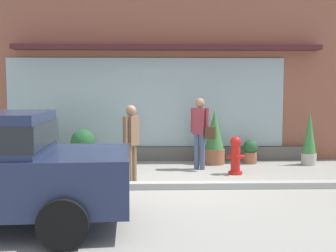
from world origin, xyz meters
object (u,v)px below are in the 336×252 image
object	(u,v)px
pedestrian_with_handbag	(201,128)
potted_plant_by_entrance	(40,144)
pedestrian_passerby	(131,139)
potted_plant_trailing_edge	(250,151)
potted_plant_window_center	(309,139)
fire_hydrant	(236,155)
potted_plant_corner_tall	(214,138)
potted_plant_low_front	(83,146)

from	to	relation	value
pedestrian_with_handbag	potted_plant_by_entrance	xyz separation A→B (m)	(-3.92, 0.74, -0.44)
pedestrian_passerby	potted_plant_trailing_edge	distance (m)	3.66
potted_plant_by_entrance	potted_plant_window_center	bearing A→B (deg)	-1.98
fire_hydrant	potted_plant_window_center	bearing A→B (deg)	28.23
pedestrian_with_handbag	potted_plant_by_entrance	bearing A→B (deg)	-157.05
pedestrian_with_handbag	pedestrian_passerby	world-z (taller)	pedestrian_with_handbag
potted_plant_window_center	potted_plant_trailing_edge	xyz separation A→B (m)	(-1.41, 0.24, -0.33)
potted_plant_corner_tall	pedestrian_passerby	bearing A→B (deg)	-132.27
potted_plant_low_front	fire_hydrant	bearing A→B (deg)	-17.12
fire_hydrant	pedestrian_passerby	bearing A→B (deg)	-158.91
pedestrian_passerby	potted_plant_window_center	bearing A→B (deg)	145.07
potted_plant_low_front	potted_plant_window_center	distance (m)	5.57
fire_hydrant	pedestrian_with_handbag	xyz separation A→B (m)	(-0.71, 0.59, 0.54)
potted_plant_window_center	fire_hydrant	bearing A→B (deg)	-151.77
fire_hydrant	potted_plant_window_center	world-z (taller)	potted_plant_window_center
fire_hydrant	pedestrian_passerby	size ratio (longest dim) A/B	0.54
potted_plant_trailing_edge	potted_plant_corner_tall	distance (m)	0.98
potted_plant_low_front	potted_plant_corner_tall	xyz separation A→B (m)	(3.24, 0.20, 0.15)
potted_plant_by_entrance	potted_plant_corner_tall	bearing A→B (deg)	-0.59
pedestrian_passerby	potted_plant_by_entrance	distance (m)	3.27
pedestrian_with_handbag	potted_plant_window_center	bearing A→B (deg)	44.12
pedestrian_with_handbag	potted_plant_trailing_edge	distance (m)	1.67
potted_plant_window_center	potted_plant_by_entrance	xyz separation A→B (m)	(-6.68, 0.23, -0.12)
pedestrian_passerby	potted_plant_by_entrance	bearing A→B (deg)	-101.91
fire_hydrant	potted_plant_window_center	xyz separation A→B (m)	(2.04, 1.10, 0.22)
fire_hydrant	potted_plant_by_entrance	xyz separation A→B (m)	(-4.63, 1.33, 0.09)
potted_plant_corner_tall	fire_hydrant	bearing A→B (deg)	-77.46
fire_hydrant	potted_plant_window_center	size ratio (longest dim) A/B	0.62
pedestrian_with_handbag	potted_plant_corner_tall	world-z (taller)	pedestrian_with_handbag
potted_plant_trailing_edge	pedestrian_passerby	bearing A→B (deg)	-142.56
pedestrian_passerby	potted_plant_low_front	distance (m)	2.37
pedestrian_with_handbag	potted_plant_trailing_edge	xyz separation A→B (m)	(1.35, 0.75, -0.65)
pedestrian_with_handbag	potted_plant_low_front	bearing A→B (deg)	-156.41
potted_plant_corner_tall	potted_plant_by_entrance	size ratio (longest dim) A/B	1.49
fire_hydrant	potted_plant_by_entrance	bearing A→B (deg)	164.02
pedestrian_passerby	potted_plant_corner_tall	world-z (taller)	pedestrian_passerby
potted_plant_window_center	potted_plant_low_front	bearing A→B (deg)	-179.88
potted_plant_low_front	pedestrian_passerby	bearing A→B (deg)	-56.53
potted_plant_window_center	pedestrian_passerby	bearing A→B (deg)	-155.40
potted_plant_low_front	potted_plant_trailing_edge	size ratio (longest dim) A/B	1.52
pedestrian_with_handbag	fire_hydrant	bearing A→B (deg)	-5.83
potted_plant_window_center	potted_plant_by_entrance	distance (m)	6.68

